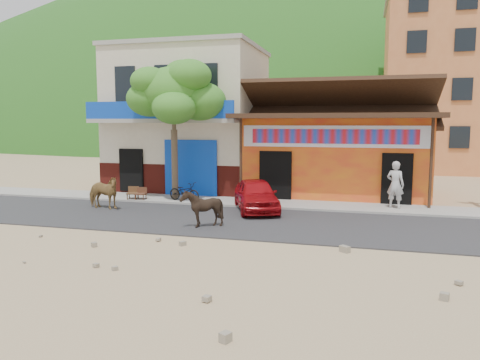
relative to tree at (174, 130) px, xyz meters
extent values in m
plane|color=#9E825B|center=(4.60, -5.80, -3.12)|extent=(120.00, 120.00, 0.00)
cube|color=#28282B|center=(4.60, -3.30, -3.10)|extent=(60.00, 5.00, 0.04)
cube|color=gray|center=(4.60, 0.20, -3.06)|extent=(60.00, 2.00, 0.12)
cube|color=orange|center=(6.60, 4.20, -1.32)|extent=(8.00, 6.00, 3.60)
cube|color=beige|center=(-0.90, 4.20, 0.38)|extent=(7.00, 6.00, 7.00)
cube|color=#CC723F|center=(13.60, 18.20, 2.88)|extent=(9.00, 9.00, 12.00)
ellipsoid|color=#194C14|center=(4.60, 64.20, 8.88)|extent=(100.00, 40.00, 24.00)
imported|color=olive|center=(-1.99, -2.54, -2.42)|extent=(1.64, 0.90, 1.32)
imported|color=black|center=(2.89, -4.56, -2.46)|extent=(1.27, 1.16, 1.25)
imported|color=#9F0B10|center=(3.92, -1.32, -2.46)|extent=(2.71, 3.93, 1.24)
imported|color=black|center=(0.60, -0.42, -2.60)|extent=(1.62, 0.93, 0.81)
imported|color=#BDBDBD|center=(9.10, 0.23, -2.08)|extent=(0.78, 0.65, 1.83)
camera|label=1|loc=(8.04, -18.64, 0.30)|focal=35.00mm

